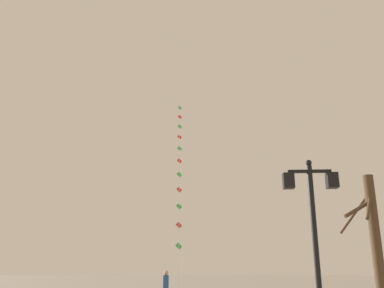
{
  "coord_description": "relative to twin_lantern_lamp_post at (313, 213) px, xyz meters",
  "views": [
    {
      "loc": [
        0.8,
        -0.78,
        1.87
      ],
      "look_at": [
        -0.36,
        22.44,
        8.8
      ],
      "focal_mm": 38.66,
      "sensor_mm": 36.0,
      "label": 1
    }
  ],
  "objects": [
    {
      "name": "twin_lantern_lamp_post",
      "position": [
        0.0,
        0.0,
        0.0
      ],
      "size": [
        1.4,
        0.28,
        4.58
      ],
      "color": "black",
      "rests_on": "ground_plane"
    },
    {
      "name": "kite_train",
      "position": [
        -5.0,
        19.37,
        5.66
      ],
      "size": [
        1.38,
        14.05,
        16.6
      ],
      "color": "brown",
      "rests_on": "ground_plane"
    },
    {
      "name": "kite_flyer",
      "position": [
        -4.9,
        10.62,
        -2.28
      ],
      "size": [
        0.25,
        0.61,
        1.71
      ],
      "rotation": [
        0.0,
        0.0,
        1.59
      ],
      "color": "#1E1E2D",
      "rests_on": "ground_plane"
    },
    {
      "name": "bare_tree",
      "position": [
        1.81,
        0.94,
        -0.9
      ],
      "size": [
        1.14,
        1.57,
        4.34
      ],
      "color": "#4C3826",
      "rests_on": "ground_plane"
    }
  ]
}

